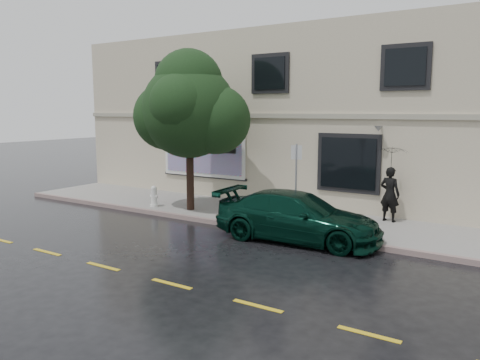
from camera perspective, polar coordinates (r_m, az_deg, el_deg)
The scene contains 12 objects.
ground at distance 14.60m, azimuth -5.94°, elevation -6.67°, with size 90.00×90.00×0.00m, color black.
sidewalk at distance 17.17m, azimuth 0.79°, elevation -4.06°, with size 20.00×3.50×0.15m, color gray.
curb at distance 15.75m, azimuth -2.56°, elevation -5.23°, with size 20.00×0.18×0.16m, color gray.
road_marking at distance 12.17m, azimuth -16.35°, elevation -10.06°, with size 19.00×0.12×0.01m, color gold.
building at distance 21.87m, azimuth 8.78°, elevation 7.58°, with size 20.00×8.12×7.00m.
billboard at distance 20.02m, azimuth -4.53°, elevation 3.44°, with size 4.30×0.16×2.20m.
car at distance 13.87m, azimuth 7.01°, elevation -4.45°, with size 2.17×4.92×1.43m, color black.
pedestrian at distance 16.22m, azimuth 17.79°, elevation -1.66°, with size 0.67×0.44×1.83m, color black.
umbrella at distance 16.05m, azimuth 18.00°, elevation 2.97°, with size 1.09×1.09×0.81m, color black.
street_tree at distance 17.18m, azimuth -6.23°, elevation 8.36°, with size 3.43×3.43×5.36m.
fire_hydrant at distance 18.24m, azimuth -10.43°, elevation -1.97°, with size 0.33×0.31×0.80m.
sign_pole at distance 14.25m, azimuth 6.84°, elevation 0.11°, with size 0.31×0.14×2.66m.
Camera 1 is at (8.76, -11.04, 3.80)m, focal length 35.00 mm.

